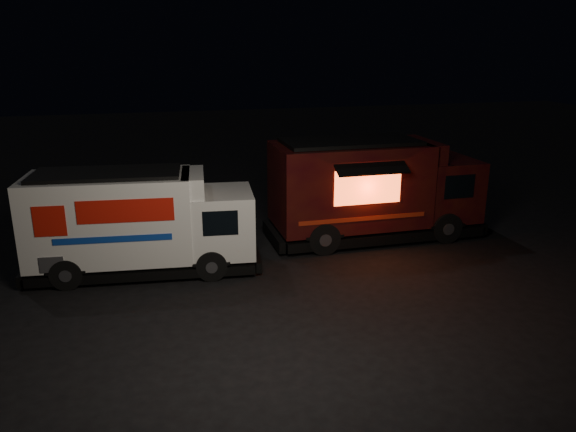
% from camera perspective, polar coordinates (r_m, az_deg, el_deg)
% --- Properties ---
extents(ground, '(80.00, 80.00, 0.00)m').
position_cam_1_polar(ground, '(14.16, -2.85, -7.96)').
color(ground, black).
rests_on(ground, ground).
extents(white_truck, '(6.40, 2.73, 2.82)m').
position_cam_1_polar(white_truck, '(15.57, -14.52, -0.57)').
color(white_truck, silver).
rests_on(white_truck, ground).
extents(red_truck, '(6.86, 2.53, 3.19)m').
position_cam_1_polar(red_truck, '(17.99, 8.89, 2.77)').
color(red_truck, '#3D120B').
rests_on(red_truck, ground).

